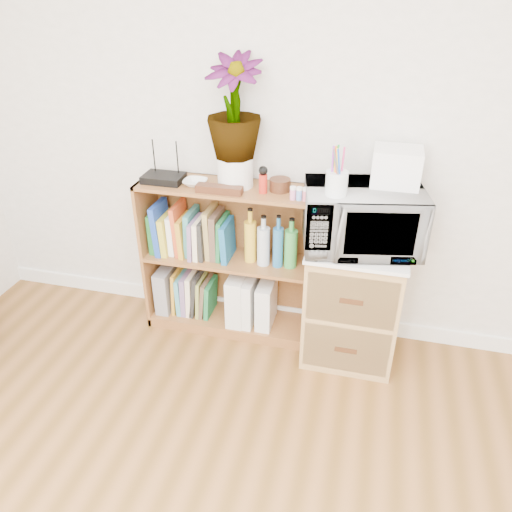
% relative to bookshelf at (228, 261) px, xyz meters
% --- Properties ---
extents(skirting_board, '(4.00, 0.02, 0.10)m').
position_rel_bookshelf_xyz_m(skirting_board, '(0.35, 0.14, -0.42)').
color(skirting_board, white).
rests_on(skirting_board, ground).
extents(bookshelf, '(1.00, 0.30, 0.95)m').
position_rel_bookshelf_xyz_m(bookshelf, '(0.00, 0.00, 0.00)').
color(bookshelf, brown).
rests_on(bookshelf, ground).
extents(wicker_unit, '(0.50, 0.45, 0.70)m').
position_rel_bookshelf_xyz_m(wicker_unit, '(0.75, -0.08, -0.12)').
color(wicker_unit, '#9E7542').
rests_on(wicker_unit, ground).
extents(microwave, '(0.65, 0.51, 0.32)m').
position_rel_bookshelf_xyz_m(microwave, '(0.75, -0.08, 0.41)').
color(microwave, white).
rests_on(microwave, wicker_unit).
extents(pen_cup, '(0.11, 0.11, 0.12)m').
position_rel_bookshelf_xyz_m(pen_cup, '(0.62, -0.20, 0.63)').
color(pen_cup, silver).
rests_on(pen_cup, microwave).
extents(small_appliance, '(0.23, 0.20, 0.19)m').
position_rel_bookshelf_xyz_m(small_appliance, '(0.89, 0.01, 0.66)').
color(small_appliance, white).
rests_on(small_appliance, microwave).
extents(router, '(0.22, 0.15, 0.04)m').
position_rel_bookshelf_xyz_m(router, '(-0.35, -0.02, 0.50)').
color(router, black).
rests_on(router, bookshelf).
extents(white_bowl, '(0.13, 0.13, 0.03)m').
position_rel_bookshelf_xyz_m(white_bowl, '(-0.16, -0.03, 0.49)').
color(white_bowl, silver).
rests_on(white_bowl, bookshelf).
extents(plant_pot, '(0.19, 0.19, 0.16)m').
position_rel_bookshelf_xyz_m(plant_pot, '(0.05, 0.02, 0.56)').
color(plant_pot, white).
rests_on(plant_pot, bookshelf).
extents(potted_plant, '(0.29, 0.29, 0.52)m').
position_rel_bookshelf_xyz_m(potted_plant, '(0.05, 0.02, 0.90)').
color(potted_plant, '#3D702D').
rests_on(potted_plant, plant_pot).
extents(trinket_box, '(0.25, 0.06, 0.04)m').
position_rel_bookshelf_xyz_m(trinket_box, '(-0.00, -0.10, 0.50)').
color(trinket_box, '#3A1A0F').
rests_on(trinket_box, bookshelf).
extents(kokeshi_doll, '(0.04, 0.04, 0.10)m').
position_rel_bookshelf_xyz_m(kokeshi_doll, '(0.22, -0.04, 0.53)').
color(kokeshi_doll, red).
rests_on(kokeshi_doll, bookshelf).
extents(wooden_bowl, '(0.11, 0.11, 0.07)m').
position_rel_bookshelf_xyz_m(wooden_bowl, '(0.30, 0.01, 0.51)').
color(wooden_bowl, '#391E0F').
rests_on(wooden_bowl, bookshelf).
extents(paint_jars, '(0.12, 0.04, 0.06)m').
position_rel_bookshelf_xyz_m(paint_jars, '(0.42, -0.09, 0.51)').
color(paint_jars, pink).
rests_on(paint_jars, bookshelf).
extents(file_box, '(0.09, 0.23, 0.29)m').
position_rel_bookshelf_xyz_m(file_box, '(-0.42, 0.00, -0.26)').
color(file_box, gray).
rests_on(file_box, bookshelf).
extents(magazine_holder_left, '(0.10, 0.26, 0.32)m').
position_rel_bookshelf_xyz_m(magazine_holder_left, '(0.06, -0.01, -0.24)').
color(magazine_holder_left, silver).
rests_on(magazine_holder_left, bookshelf).
extents(magazine_holder_mid, '(0.10, 0.25, 0.31)m').
position_rel_bookshelf_xyz_m(magazine_holder_mid, '(0.12, -0.01, -0.25)').
color(magazine_holder_mid, silver).
rests_on(magazine_holder_mid, bookshelf).
extents(magazine_holder_right, '(0.09, 0.23, 0.29)m').
position_rel_bookshelf_xyz_m(magazine_holder_right, '(0.24, -0.01, -0.26)').
color(magazine_holder_right, silver).
rests_on(magazine_holder_right, bookshelf).
extents(cookbooks, '(0.49, 0.20, 0.31)m').
position_rel_bookshelf_xyz_m(cookbooks, '(-0.22, 0.00, 0.16)').
color(cookbooks, '#1A6227').
rests_on(cookbooks, bookshelf).
extents(liquor_bottles, '(0.47, 0.07, 0.32)m').
position_rel_bookshelf_xyz_m(liquor_bottles, '(0.33, 0.00, 0.17)').
color(liquor_bottles, gold).
rests_on(liquor_bottles, bookshelf).
extents(lower_books, '(0.26, 0.19, 0.29)m').
position_rel_bookshelf_xyz_m(lower_books, '(-0.23, 0.00, -0.27)').
color(lower_books, '#B98320').
rests_on(lower_books, bookshelf).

